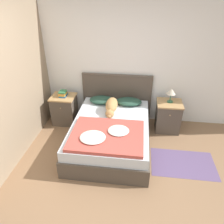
% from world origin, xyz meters
% --- Properties ---
extents(ground_plane, '(16.00, 16.00, 0.00)m').
position_xyz_m(ground_plane, '(0.00, 0.00, 0.00)').
color(ground_plane, '#896647').
extents(wall_back, '(9.00, 0.06, 2.55)m').
position_xyz_m(wall_back, '(0.00, 2.13, 1.27)').
color(wall_back, white).
rests_on(wall_back, ground_plane).
extents(wall_side_left, '(0.06, 3.10, 2.55)m').
position_xyz_m(wall_side_left, '(-1.54, 1.05, 1.27)').
color(wall_side_left, gray).
rests_on(wall_side_left, ground_plane).
extents(bed, '(1.40, 1.92, 0.50)m').
position_xyz_m(bed, '(-0.00, 1.07, 0.25)').
color(bed, '#4C4238').
rests_on(bed, ground_plane).
extents(headboard, '(1.48, 0.06, 1.05)m').
position_xyz_m(headboard, '(-0.00, 2.06, 0.55)').
color(headboard, '#4C4238').
rests_on(headboard, ground_plane).
extents(nightstand_left, '(0.50, 0.46, 0.63)m').
position_xyz_m(nightstand_left, '(-1.10, 1.73, 0.32)').
color(nightstand_left, '#4C4238').
rests_on(nightstand_left, ground_plane).
extents(nightstand_right, '(0.50, 0.46, 0.63)m').
position_xyz_m(nightstand_right, '(1.09, 1.73, 0.32)').
color(nightstand_right, '#4C4238').
rests_on(nightstand_right, ground_plane).
extents(pillow_left, '(0.53, 0.35, 0.12)m').
position_xyz_m(pillow_left, '(-0.28, 1.81, 0.56)').
color(pillow_left, '#284C3D').
rests_on(pillow_left, bed).
extents(pillow_right, '(0.53, 0.35, 0.12)m').
position_xyz_m(pillow_right, '(0.28, 1.81, 0.56)').
color(pillow_right, '#284C3D').
rests_on(pillow_right, bed).
extents(quilt, '(1.18, 0.95, 0.10)m').
position_xyz_m(quilt, '(-0.01, 0.63, 0.54)').
color(quilt, '#BC4C42').
rests_on(quilt, bed).
extents(dog, '(0.23, 0.70, 0.24)m').
position_xyz_m(dog, '(-0.04, 1.48, 0.61)').
color(dog, tan).
rests_on(dog, bed).
extents(book_stack, '(0.16, 0.22, 0.11)m').
position_xyz_m(book_stack, '(-1.10, 1.75, 0.68)').
color(book_stack, '#285689').
rests_on(book_stack, nightstand_left).
extents(table_lamp, '(0.17, 0.17, 0.29)m').
position_xyz_m(table_lamp, '(1.09, 1.76, 0.85)').
color(table_lamp, '#336B4C').
rests_on(table_lamp, nightstand_right).
extents(rug, '(1.07, 0.69, 0.00)m').
position_xyz_m(rug, '(1.29, 0.71, 0.00)').
color(rug, '#604C75').
rests_on(rug, ground_plane).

